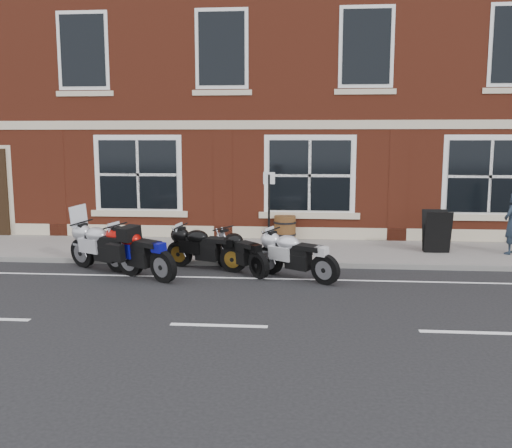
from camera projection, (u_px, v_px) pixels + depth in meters
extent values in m
plane|color=black|center=(240.00, 280.00, 12.22)|extent=(80.00, 80.00, 0.00)
cube|color=slate|center=(252.00, 251.00, 15.17)|extent=(30.00, 3.00, 0.12)
cube|color=slate|center=(246.00, 263.00, 13.61)|extent=(30.00, 0.16, 0.12)
cube|color=maroon|center=(270.00, 59.00, 21.68)|extent=(24.00, 12.00, 12.00)
cylinder|color=black|center=(84.00, 252.00, 13.46)|extent=(0.68, 0.46, 0.69)
cylinder|color=black|center=(131.00, 260.00, 12.60)|extent=(0.68, 0.46, 0.69)
cube|color=black|center=(105.00, 240.00, 13.01)|extent=(0.89, 0.65, 0.24)
ellipsoid|color=#A3A4A7|center=(100.00, 234.00, 13.08)|extent=(0.72, 0.63, 0.35)
cube|color=black|center=(118.00, 238.00, 12.76)|extent=(0.66, 0.53, 0.11)
cube|color=silver|center=(83.00, 215.00, 13.32)|extent=(0.26, 0.42, 0.49)
cylinder|color=black|center=(118.00, 257.00, 12.99)|extent=(0.65, 0.50, 0.69)
cylinder|color=black|center=(165.00, 266.00, 12.01)|extent=(0.65, 0.50, 0.69)
cube|color=black|center=(138.00, 245.00, 12.48)|extent=(0.86, 0.70, 0.24)
ellipsoid|color=#980B06|center=(133.00, 238.00, 12.56)|extent=(0.72, 0.66, 0.35)
cube|color=black|center=(151.00, 243.00, 12.19)|extent=(0.65, 0.57, 0.11)
cylinder|color=black|center=(180.00, 253.00, 13.53)|extent=(0.64, 0.33, 0.63)
cylinder|color=black|center=(234.00, 259.00, 12.94)|extent=(0.64, 0.33, 0.63)
cube|color=black|center=(205.00, 242.00, 13.21)|extent=(0.82, 0.49, 0.22)
ellipsoid|color=black|center=(199.00, 236.00, 13.25)|extent=(0.64, 0.52, 0.31)
cube|color=black|center=(219.00, 239.00, 13.03)|extent=(0.60, 0.42, 0.10)
cylinder|color=black|center=(271.00, 260.00, 12.77)|extent=(0.61, 0.48, 0.65)
cylinder|color=black|center=(326.00, 269.00, 11.85)|extent=(0.61, 0.48, 0.65)
cube|color=black|center=(296.00, 248.00, 12.29)|extent=(0.80, 0.66, 0.22)
ellipsoid|color=silver|center=(290.00, 242.00, 12.37)|extent=(0.67, 0.62, 0.32)
cube|color=black|center=(311.00, 247.00, 12.02)|extent=(0.61, 0.53, 0.10)
cylinder|color=black|center=(225.00, 254.00, 13.44)|extent=(0.50, 0.54, 0.61)
cylinder|color=black|center=(260.00, 265.00, 12.34)|extent=(0.50, 0.54, 0.61)
cube|color=black|center=(240.00, 245.00, 12.88)|extent=(0.67, 0.72, 0.21)
ellipsoid|color=black|center=(237.00, 239.00, 12.98)|extent=(0.61, 0.63, 0.30)
cube|color=black|center=(250.00, 244.00, 12.57)|extent=(0.53, 0.56, 0.10)
imported|color=#1C2733|center=(512.00, 223.00, 14.32)|extent=(0.67, 0.67, 1.56)
cylinder|color=#523515|center=(285.00, 228.00, 16.27)|extent=(0.61, 0.61, 0.72)
cylinder|color=black|center=(285.00, 234.00, 16.29)|extent=(0.64, 0.64, 0.05)
cylinder|color=black|center=(285.00, 222.00, 16.24)|extent=(0.64, 0.64, 0.05)
cylinder|color=black|center=(269.00, 215.00, 14.18)|extent=(0.06, 0.06, 2.02)
cube|color=silver|center=(269.00, 178.00, 14.05)|extent=(0.29, 0.07, 0.29)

